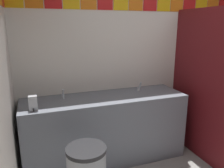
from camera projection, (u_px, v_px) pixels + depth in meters
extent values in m
cube|color=silver|center=(153.00, 60.00, 3.35)|extent=(3.89, 0.08, 2.54)
cube|color=red|center=(53.00, 0.00, 2.66)|extent=(0.21, 0.01, 0.21)
cube|color=yellow|center=(71.00, 0.00, 2.73)|extent=(0.21, 0.01, 0.21)
cube|color=orange|center=(89.00, 1.00, 2.80)|extent=(0.21, 0.01, 0.21)
cube|color=red|center=(105.00, 1.00, 2.87)|extent=(0.21, 0.01, 0.21)
cube|color=yellow|center=(121.00, 2.00, 2.94)|extent=(0.21, 0.01, 0.21)
cube|color=orange|center=(136.00, 3.00, 3.01)|extent=(0.21, 0.01, 0.21)
cube|color=red|center=(150.00, 3.00, 3.08)|extent=(0.21, 0.01, 0.21)
cube|color=yellow|center=(164.00, 4.00, 3.15)|extent=(0.21, 0.01, 0.21)
cube|color=orange|center=(177.00, 4.00, 3.22)|extent=(0.21, 0.01, 0.21)
cube|color=red|center=(189.00, 5.00, 3.29)|extent=(0.21, 0.01, 0.21)
cube|color=yellow|center=(201.00, 5.00, 3.36)|extent=(0.21, 0.01, 0.21)
cube|color=orange|center=(213.00, 5.00, 3.43)|extent=(0.21, 0.01, 0.21)
cube|color=red|center=(224.00, 6.00, 3.50)|extent=(0.21, 0.01, 0.21)
cube|color=slate|center=(106.00, 129.00, 2.97)|extent=(2.08, 0.61, 0.88)
cube|color=slate|center=(99.00, 94.00, 3.13)|extent=(2.08, 0.03, 0.08)
cylinder|color=white|center=(65.00, 107.00, 2.68)|extent=(0.34, 0.34, 0.10)
cylinder|color=white|center=(143.00, 97.00, 3.02)|extent=(0.34, 0.34, 0.10)
cylinder|color=silver|center=(63.00, 97.00, 2.78)|extent=(0.04, 0.04, 0.05)
cylinder|color=silver|center=(63.00, 92.00, 2.72)|extent=(0.02, 0.06, 0.09)
cylinder|color=silver|center=(138.00, 89.00, 3.12)|extent=(0.04, 0.04, 0.05)
cylinder|color=silver|center=(140.00, 85.00, 3.06)|extent=(0.02, 0.06, 0.09)
cube|color=#B7BABF|center=(33.00, 103.00, 2.39)|extent=(0.09, 0.07, 0.16)
cylinder|color=black|center=(34.00, 110.00, 2.36)|extent=(0.02, 0.02, 0.03)
cube|color=maroon|center=(212.00, 90.00, 2.80)|extent=(0.04, 1.57, 1.98)
cylinder|color=white|center=(222.00, 129.00, 3.49)|extent=(0.38, 0.38, 0.40)
torus|color=white|center=(224.00, 117.00, 3.43)|extent=(0.39, 0.39, 0.05)
cube|color=white|center=(214.00, 103.00, 3.59)|extent=(0.34, 0.17, 0.34)
cylinder|color=#262628|center=(86.00, 150.00, 2.13)|extent=(0.39, 0.39, 0.04)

